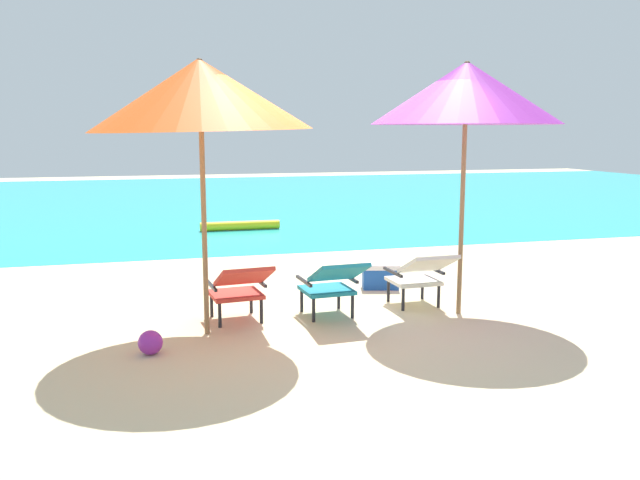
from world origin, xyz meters
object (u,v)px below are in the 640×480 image
object	(u,v)px
lounge_chair_center	(332,282)
lounge_chair_right	(420,273)
beach_umbrella_right	(466,93)
beach_ball	(150,343)
cooler_box	(380,275)
beach_umbrella_left	(200,95)
swim_buoy	(240,225)
lounge_chair_left	(239,287)

from	to	relation	value
lounge_chair_center	lounge_chair_right	bearing A→B (deg)	8.46
beach_umbrella_right	lounge_chair_right	bearing A→B (deg)	137.76
beach_ball	cooler_box	size ratio (longest dim) A/B	0.41
lounge_chair_center	beach_umbrella_left	size ratio (longest dim) A/B	0.34
lounge_chair_right	cooler_box	size ratio (longest dim) A/B	1.66
swim_buoy	cooler_box	distance (m)	5.50
lounge_chair_right	beach_umbrella_left	bearing A→B (deg)	-172.31
swim_buoy	lounge_chair_center	distance (m)	6.62
beach_umbrella_left	beach_umbrella_right	world-z (taller)	beach_umbrella_right
lounge_chair_right	beach_ball	bearing A→B (deg)	-164.67
swim_buoy	lounge_chair_center	xyz separation A→B (m)	(0.01, -6.61, 0.31)
lounge_chair_center	beach_umbrella_right	bearing A→B (deg)	-5.74
beach_umbrella_right	cooler_box	xyz separation A→B (m)	(-0.42, 1.35, -2.22)
beach_umbrella_right	lounge_chair_center	bearing A→B (deg)	174.26
beach_umbrella_right	lounge_chair_left	bearing A→B (deg)	175.01
beach_umbrella_right	cooler_box	size ratio (longest dim) A/B	5.05
lounge_chair_center	cooler_box	world-z (taller)	lounge_chair_center
lounge_chair_left	beach_umbrella_left	size ratio (longest dim) A/B	0.34
lounge_chair_right	beach_umbrella_left	xyz separation A→B (m)	(-2.42, -0.33, 1.92)
lounge_chair_left	beach_umbrella_left	world-z (taller)	beach_umbrella_left
lounge_chair_center	beach_umbrella_right	world-z (taller)	beach_umbrella_right
swim_buoy	beach_ball	xyz separation A→B (m)	(-1.88, -7.27, 0.01)
beach_umbrella_left	beach_umbrella_right	distance (m)	2.76
swim_buoy	lounge_chair_right	xyz separation A→B (m)	(1.10, -6.45, 0.31)
lounge_chair_left	lounge_chair_right	bearing A→B (deg)	2.62
cooler_box	beach_umbrella_left	bearing A→B (deg)	-149.56
lounge_chair_center	beach_ball	distance (m)	2.03
lounge_chair_left	beach_ball	bearing A→B (deg)	-141.79
swim_buoy	beach_umbrella_left	world-z (taller)	beach_umbrella_left
beach_umbrella_right	cooler_box	world-z (taller)	beach_umbrella_right
lounge_chair_right	beach_umbrella_left	world-z (taller)	beach_umbrella_left
swim_buoy	beach_umbrella_right	world-z (taller)	beach_umbrella_right
lounge_chair_center	lounge_chair_left	bearing A→B (deg)	176.10
lounge_chair_center	beach_ball	world-z (taller)	lounge_chair_center
swim_buoy	beach_umbrella_left	distance (m)	7.26
lounge_chair_center	lounge_chair_right	size ratio (longest dim) A/B	1.02
beach_ball	cooler_box	distance (m)	3.44
beach_umbrella_left	beach_umbrella_right	size ratio (longest dim) A/B	0.99
lounge_chair_right	cooler_box	xyz separation A→B (m)	(-0.09, 1.04, -0.24)
lounge_chair_left	beach_umbrella_right	distance (m)	3.11
lounge_chair_right	beach_umbrella_right	distance (m)	2.03
lounge_chair_center	lounge_chair_right	distance (m)	1.09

